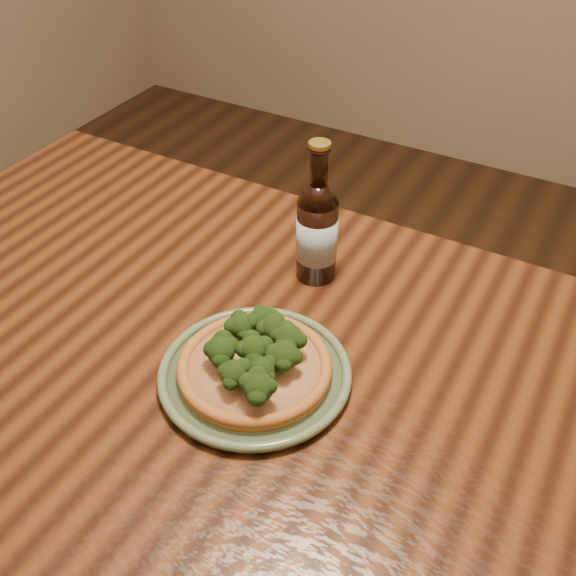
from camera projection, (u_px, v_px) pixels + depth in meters
The scene contains 4 objects.
table at pixel (272, 414), 1.04m from camera, with size 1.60×0.90×0.75m.
plate at pixel (255, 374), 0.97m from camera, with size 0.28×0.28×0.02m.
pizza at pixel (255, 363), 0.95m from camera, with size 0.22×0.22×0.07m.
beer_bottle at pixel (317, 230), 1.10m from camera, with size 0.07×0.07×0.25m.
Camera 1 is at (0.35, -0.48, 1.47)m, focal length 42.00 mm.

